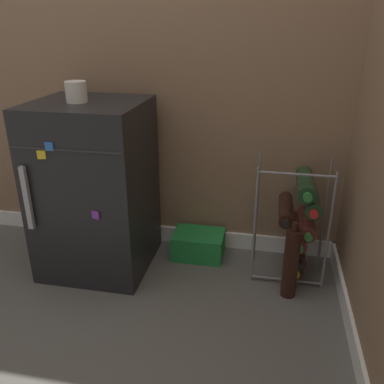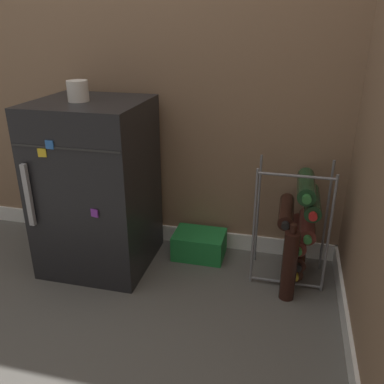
# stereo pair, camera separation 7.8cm
# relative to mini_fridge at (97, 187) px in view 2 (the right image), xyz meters

# --- Properties ---
(ground_plane) EXTENTS (14.00, 14.00, 0.00)m
(ground_plane) POSITION_rel_mini_fridge_xyz_m (0.36, -0.35, -0.41)
(ground_plane) COLOR #56544F
(wall_back) EXTENTS (6.65, 0.07, 2.50)m
(wall_back) POSITION_rel_mini_fridge_xyz_m (0.36, 0.32, 0.82)
(wall_back) COLOR #84664C
(wall_back) RESTS_ON ground_plane
(mini_fridge) EXTENTS (0.50, 0.51, 0.83)m
(mini_fridge) POSITION_rel_mini_fridge_xyz_m (0.00, 0.00, 0.00)
(mini_fridge) COLOR black
(mini_fridge) RESTS_ON ground_plane
(wine_rack) EXTENTS (0.34, 0.32, 0.58)m
(wine_rack) POSITION_rel_mini_fridge_xyz_m (0.98, 0.09, -0.13)
(wine_rack) COLOR slate
(wine_rack) RESTS_ON ground_plane
(soda_box) EXTENTS (0.26, 0.19, 0.13)m
(soda_box) POSITION_rel_mini_fridge_xyz_m (0.48, 0.16, -0.35)
(soda_box) COLOR #1E7F38
(soda_box) RESTS_ON ground_plane
(fridge_top_cup) EXTENTS (0.09, 0.09, 0.09)m
(fridge_top_cup) POSITION_rel_mini_fridge_xyz_m (-0.03, -0.03, 0.46)
(fridge_top_cup) COLOR silver
(fridge_top_cup) RESTS_ON mini_fridge
(loose_bottle_floor) EXTENTS (0.07, 0.07, 0.37)m
(loose_bottle_floor) POSITION_rel_mini_fridge_xyz_m (0.94, -0.09, -0.25)
(loose_bottle_floor) COLOR black
(loose_bottle_floor) RESTS_ON ground_plane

